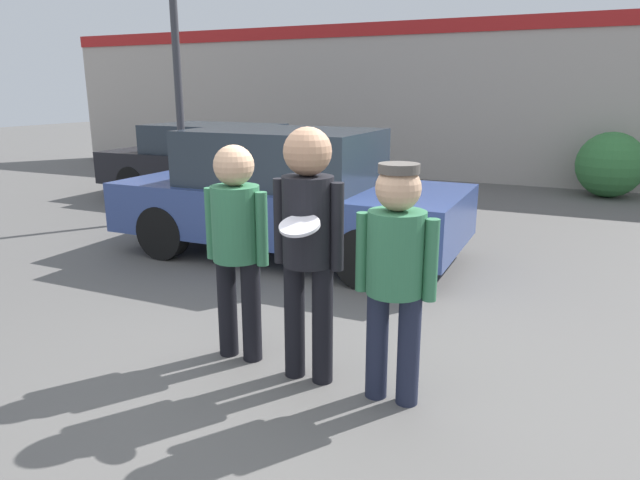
% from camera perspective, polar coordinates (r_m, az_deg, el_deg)
% --- Properties ---
extents(ground_plane, '(56.00, 56.00, 0.00)m').
position_cam_1_polar(ground_plane, '(4.44, -1.95, -12.78)').
color(ground_plane, '#5B5956').
extents(storefront_building, '(24.00, 0.22, 3.56)m').
position_cam_1_polar(storefront_building, '(13.41, 17.44, 13.11)').
color(storefront_building, '#B2A89E').
rests_on(storefront_building, ground).
extents(person_left, '(0.53, 0.36, 1.67)m').
position_cam_1_polar(person_left, '(4.33, -8.38, 0.50)').
color(person_left, black).
rests_on(person_left, ground).
extents(person_middle_with_frisbee, '(0.53, 0.57, 1.82)m').
position_cam_1_polar(person_middle_with_frisbee, '(3.92, -1.21, 0.79)').
color(person_middle_with_frisbee, black).
rests_on(person_middle_with_frisbee, ground).
extents(person_right, '(0.55, 0.38, 1.62)m').
position_cam_1_polar(person_right, '(3.70, 7.57, -2.35)').
color(person_right, '#1E2338').
rests_on(person_right, ground).
extents(parked_car_near, '(4.34, 1.92, 1.58)m').
position_cam_1_polar(parked_car_near, '(7.23, -3.21, 4.66)').
color(parked_car_near, '#334784').
rests_on(parked_car_near, ground).
extents(parked_car_far, '(4.52, 1.95, 1.42)m').
position_cam_1_polar(parked_car_far, '(11.28, -10.12, 7.79)').
color(parked_car_far, black).
rests_on(parked_car_far, ground).
extents(street_lamp, '(1.25, 0.35, 5.13)m').
position_cam_1_polar(street_lamp, '(9.43, -13.23, 21.37)').
color(street_lamp, '#38383D').
rests_on(street_lamp, ground).
extents(shrub, '(1.27, 1.27, 1.27)m').
position_cam_1_polar(shrub, '(12.56, 27.03, 6.72)').
color(shrub, '#387A3D').
rests_on(shrub, ground).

